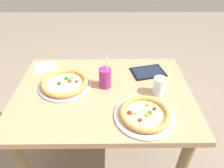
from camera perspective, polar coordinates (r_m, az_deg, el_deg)
name	(u,v)px	position (r m, az deg, el deg)	size (l,w,h in m)	color
ground_plane	(105,156)	(1.90, -1.91, -19.77)	(8.00, 8.00, 0.00)	gray
dining_table	(103,104)	(1.41, -2.43, -5.73)	(1.17, 0.83, 0.75)	tan
pizza_near	(145,114)	(1.16, 9.30, -8.41)	(0.35, 0.35, 0.05)	#B7B7BC
pizza_far	(65,83)	(1.40, -13.18, 0.22)	(0.35, 0.35, 0.05)	#B7B7BC
drink_cup_colored	(105,78)	(1.34, -1.94, 1.80)	(0.08, 0.08, 0.24)	#8C2D72
water_cup_clear	(159,86)	(1.32, 13.28, -0.48)	(0.08, 0.08, 0.12)	silver
paper_napkin	(45,67)	(1.66, -18.38, 4.66)	(0.16, 0.14, 0.00)	white
tablet	(148,72)	(1.53, 10.19, 3.36)	(0.27, 0.22, 0.01)	black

